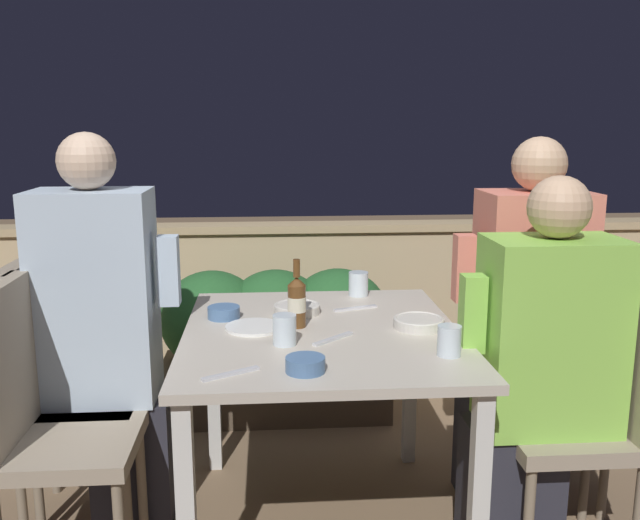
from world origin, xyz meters
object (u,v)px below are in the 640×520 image
at_px(person_green_blouse, 537,374).
at_px(chair_left_far, 52,370).
at_px(chair_right_far, 571,356).
at_px(chair_right_near, 597,393).
at_px(potted_plant, 530,340).
at_px(beer_bottle, 297,301).
at_px(chair_left_near, 35,407).
at_px(person_coral_top, 521,324).
at_px(person_blue_shirt, 107,332).

bearing_deg(person_green_blouse, chair_left_far, 168.11).
distance_m(chair_left_far, chair_right_far, 1.86).
xyz_separation_m(chair_right_near, potted_plant, (0.20, 1.05, -0.18)).
distance_m(chair_left_far, chair_right_near, 1.82).
height_order(person_green_blouse, beer_bottle, person_green_blouse).
height_order(chair_left_near, person_coral_top, person_coral_top).
bearing_deg(person_green_blouse, beer_bottle, 162.91).
height_order(chair_right_near, person_coral_top, person_coral_top).
bearing_deg(chair_left_near, potted_plant, 27.89).
distance_m(person_blue_shirt, potted_plant, 1.96).
xyz_separation_m(chair_left_far, person_coral_top, (1.67, 0.01, 0.13)).
distance_m(chair_right_far, potted_plant, 0.74).
relative_size(chair_left_far, person_green_blouse, 0.75).
relative_size(person_blue_shirt, chair_right_near, 1.46).
xyz_separation_m(chair_right_near, chair_right_far, (0.07, 0.35, 0.00)).
xyz_separation_m(chair_left_far, person_blue_shirt, (0.20, 0.00, 0.13)).
bearing_deg(potted_plant, beer_bottle, -144.32).
distance_m(chair_left_far, beer_bottle, 0.89).
bearing_deg(chair_right_near, chair_left_near, 179.30).
height_order(chair_left_far, potted_plant, chair_left_far).
bearing_deg(chair_right_far, beer_bottle, -173.43).
relative_size(chair_right_near, person_green_blouse, 0.75).
bearing_deg(person_coral_top, person_blue_shirt, -179.59).
bearing_deg(beer_bottle, person_coral_top, 8.13).
relative_size(person_blue_shirt, chair_right_far, 1.46).
bearing_deg(person_green_blouse, chair_right_far, 52.00).
distance_m(chair_right_near, beer_bottle, 1.01).
bearing_deg(chair_left_far, person_blue_shirt, 0.00).
bearing_deg(person_coral_top, beer_bottle, -171.87).
xyz_separation_m(person_green_blouse, chair_right_far, (0.27, 0.35, -0.07)).
relative_size(chair_left_far, chair_right_near, 1.00).
xyz_separation_m(chair_left_far, chair_right_far, (1.86, 0.01, 0.00)).
xyz_separation_m(chair_left_far, potted_plant, (2.00, 0.72, -0.18)).
bearing_deg(person_blue_shirt, person_green_blouse, -13.49).
bearing_deg(chair_left_far, chair_right_far, 0.32).
relative_size(chair_right_far, beer_bottle, 4.08).
relative_size(chair_right_near, person_coral_top, 0.69).
relative_size(chair_left_near, potted_plant, 1.51).
relative_size(chair_right_far, potted_plant, 1.51).
distance_m(chair_left_near, person_coral_top, 1.66).
distance_m(person_blue_shirt, chair_right_far, 1.67).
xyz_separation_m(chair_right_far, beer_bottle, (-1.02, -0.12, 0.26)).
distance_m(chair_left_near, person_green_blouse, 1.55).
bearing_deg(beer_bottle, person_blue_shirt, 170.75).
distance_m(person_blue_shirt, chair_right_near, 1.64).
xyz_separation_m(person_green_blouse, potted_plant, (0.40, 1.05, -0.25)).
bearing_deg(chair_left_far, potted_plant, 19.76).
bearing_deg(person_green_blouse, potted_plant, 69.06).
relative_size(chair_right_far, person_coral_top, 0.69).
relative_size(beer_bottle, potted_plant, 0.37).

